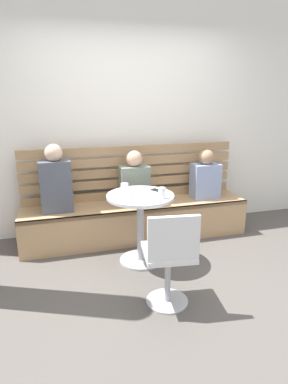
{
  "coord_description": "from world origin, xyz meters",
  "views": [
    {
      "loc": [
        -0.91,
        -2.43,
        1.72
      ],
      "look_at": [
        -0.05,
        0.66,
        0.75
      ],
      "focal_mm": 30.82,
      "sensor_mm": 36.0,
      "label": 1
    }
  ],
  "objects_px": {
    "phone_on_table": "(157,190)",
    "cafe_table": "(140,215)",
    "cup_water_clear": "(162,193)",
    "plate_small": "(141,193)",
    "cup_espresso_small": "(129,193)",
    "person_child_middle": "(205,177)",
    "cup_ceramic_white": "(125,187)",
    "white_chair": "(170,257)",
    "person_adult": "(56,182)",
    "booth_bench": "(136,221)",
    "person_child_left": "(134,181)"
  },
  "relations": [
    {
      "from": "phone_on_table",
      "to": "cafe_table",
      "type": "bearing_deg",
      "value": 170.36
    },
    {
      "from": "cup_water_clear",
      "to": "plate_small",
      "type": "xyz_separation_m",
      "value": [
        -0.15,
        0.22,
        -0.05
      ]
    },
    {
      "from": "cup_water_clear",
      "to": "cup_espresso_small",
      "type": "height_order",
      "value": "cup_water_clear"
    },
    {
      "from": "person_child_middle",
      "to": "cup_ceramic_white",
      "type": "bearing_deg",
      "value": -160.7
    },
    {
      "from": "white_chair",
      "to": "cup_espresso_small",
      "type": "bearing_deg",
      "value": 99.79
    },
    {
      "from": "person_child_middle",
      "to": "cup_water_clear",
      "type": "height_order",
      "value": "person_child_middle"
    },
    {
      "from": "white_chair",
      "to": "cafe_table",
      "type": "bearing_deg",
      "value": 91.95
    },
    {
      "from": "person_adult",
      "to": "booth_bench",
      "type": "bearing_deg",
      "value": -0.07
    },
    {
      "from": "booth_bench",
      "to": "person_adult",
      "type": "height_order",
      "value": "person_adult"
    },
    {
      "from": "person_adult",
      "to": "cup_ceramic_white",
      "type": "xyz_separation_m",
      "value": [
        0.69,
        -0.38,
        -0.0
      ]
    },
    {
      "from": "white_chair",
      "to": "person_child_middle",
      "type": "relative_size",
      "value": 1.39
    },
    {
      "from": "white_chair",
      "to": "cup_espresso_small",
      "type": "height_order",
      "value": "white_chair"
    },
    {
      "from": "white_chair",
      "to": "phone_on_table",
      "type": "distance_m",
      "value": 0.96
    },
    {
      "from": "white_chair",
      "to": "person_adult",
      "type": "height_order",
      "value": "person_adult"
    },
    {
      "from": "cup_water_clear",
      "to": "phone_on_table",
      "type": "height_order",
      "value": "cup_water_clear"
    },
    {
      "from": "plate_small",
      "to": "phone_on_table",
      "type": "bearing_deg",
      "value": 10.53
    },
    {
      "from": "person_child_left",
      "to": "person_child_middle",
      "type": "height_order",
      "value": "person_child_left"
    },
    {
      "from": "phone_on_table",
      "to": "cup_water_clear",
      "type": "bearing_deg",
      "value": -130.93
    },
    {
      "from": "booth_bench",
      "to": "person_adult",
      "type": "bearing_deg",
      "value": 179.93
    },
    {
      "from": "person_child_middle",
      "to": "plate_small",
      "type": "distance_m",
      "value": 1.13
    },
    {
      "from": "cup_espresso_small",
      "to": "phone_on_table",
      "type": "bearing_deg",
      "value": 15.71
    },
    {
      "from": "plate_small",
      "to": "person_child_middle",
      "type": "bearing_deg",
      "value": 29.13
    },
    {
      "from": "cup_ceramic_white",
      "to": "booth_bench",
      "type": "bearing_deg",
      "value": 59.8
    },
    {
      "from": "person_adult",
      "to": "cup_ceramic_white",
      "type": "relative_size",
      "value": 9.45
    },
    {
      "from": "person_adult",
      "to": "person_child_middle",
      "type": "xyz_separation_m",
      "value": [
        1.81,
        0.01,
        -0.07
      ]
    },
    {
      "from": "person_child_left",
      "to": "cup_water_clear",
      "type": "xyz_separation_m",
      "value": [
        0.08,
        -0.76,
        0.07
      ]
    },
    {
      "from": "person_child_left",
      "to": "cup_espresso_small",
      "type": "height_order",
      "value": "person_child_left"
    },
    {
      "from": "phone_on_table",
      "to": "cup_espresso_small",
      "type": "bearing_deg",
      "value": 163.43
    },
    {
      "from": "person_adult",
      "to": "white_chair",
      "type": "bearing_deg",
      "value": -59.3
    },
    {
      "from": "phone_on_table",
      "to": "cup_ceramic_white",
      "type": "bearing_deg",
      "value": 126.91
    },
    {
      "from": "person_adult",
      "to": "cup_espresso_small",
      "type": "xyz_separation_m",
      "value": [
        0.69,
        -0.59,
        -0.01
      ]
    },
    {
      "from": "cafe_table",
      "to": "cup_ceramic_white",
      "type": "xyz_separation_m",
      "value": [
        -0.12,
        0.21,
        0.26
      ]
    },
    {
      "from": "person_child_left",
      "to": "booth_bench",
      "type": "bearing_deg",
      "value": -10.54
    },
    {
      "from": "cup_espresso_small",
      "to": "cup_ceramic_white",
      "type": "bearing_deg",
      "value": 90.84
    },
    {
      "from": "cafe_table",
      "to": "cup_espresso_small",
      "type": "bearing_deg",
      "value": -178.35
    },
    {
      "from": "cup_water_clear",
      "to": "cup_espresso_small",
      "type": "relative_size",
      "value": 1.96
    },
    {
      "from": "plate_small",
      "to": "cup_water_clear",
      "type": "bearing_deg",
      "value": -55.69
    },
    {
      "from": "white_chair",
      "to": "plate_small",
      "type": "distance_m",
      "value": 0.91
    },
    {
      "from": "phone_on_table",
      "to": "booth_bench",
      "type": "bearing_deg",
      "value": 69.46
    },
    {
      "from": "cup_ceramic_white",
      "to": "plate_small",
      "type": "xyz_separation_m",
      "value": [
        0.13,
        -0.16,
        -0.03
      ]
    },
    {
      "from": "person_child_left",
      "to": "person_adult",
      "type": "bearing_deg",
      "value": -179.84
    },
    {
      "from": "person_child_left",
      "to": "white_chair",
      "type": "bearing_deg",
      "value": -92.34
    },
    {
      "from": "white_chair",
      "to": "person_adult",
      "type": "relative_size",
      "value": 1.12
    },
    {
      "from": "cup_water_clear",
      "to": "cup_espresso_small",
      "type": "xyz_separation_m",
      "value": [
        -0.28,
        0.17,
        -0.03
      ]
    },
    {
      "from": "person_child_middle",
      "to": "cup_espresso_small",
      "type": "distance_m",
      "value": 1.27
    },
    {
      "from": "booth_bench",
      "to": "cup_espresso_small",
      "type": "height_order",
      "value": "cup_espresso_small"
    },
    {
      "from": "person_child_middle",
      "to": "person_child_left",
      "type": "bearing_deg",
      "value": -179.29
    },
    {
      "from": "booth_bench",
      "to": "cup_espresso_small",
      "type": "distance_m",
      "value": 0.83
    },
    {
      "from": "cafe_table",
      "to": "plate_small",
      "type": "relative_size",
      "value": 4.35
    },
    {
      "from": "booth_bench",
      "to": "cup_water_clear",
      "type": "height_order",
      "value": "cup_water_clear"
    }
  ]
}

